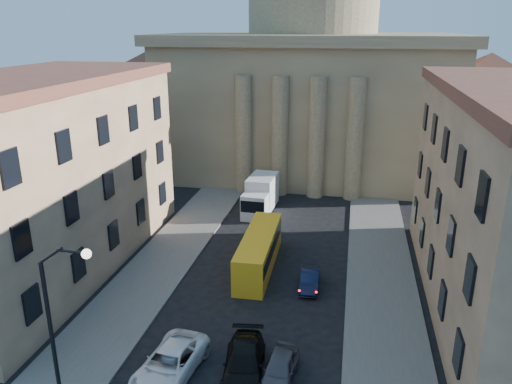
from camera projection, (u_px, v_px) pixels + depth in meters
sidewalk_left at (130, 300)px, 34.16m from camera, size 5.00×60.00×0.15m
sidewalk_right at (385, 328)px, 31.03m from camera, size 5.00×60.00×0.15m
church at (311, 76)px, 63.70m from camera, size 68.02×28.76×36.60m
building_left at (39, 175)px, 37.11m from camera, size 11.60×26.60×14.70m
street_lamp at (59, 316)px, 22.92m from camera, size 2.62×0.44×8.83m
car_left_mid at (170, 364)px, 26.67m from camera, size 3.29×5.96×1.58m
car_right_mid at (244, 363)px, 26.77m from camera, size 2.77×5.52×1.54m
car_right_far at (280, 369)px, 26.43m from camera, size 1.91×4.17×1.39m
car_right_distant at (310, 279)px, 35.85m from camera, size 1.44×3.84×1.25m
city_bus at (259, 250)px, 38.55m from camera, size 2.43×9.80×2.75m
box_truck at (260, 196)px, 50.27m from camera, size 2.82×6.45×3.47m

